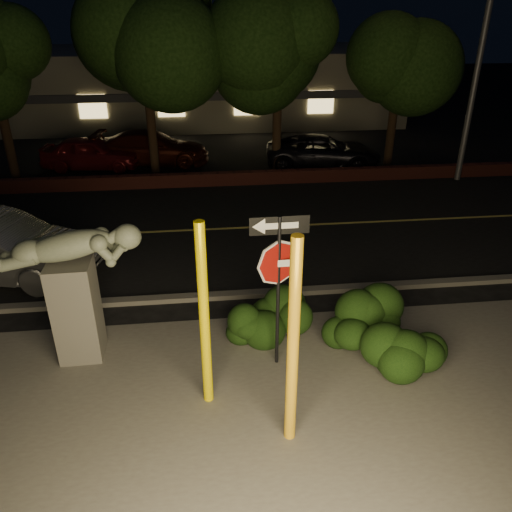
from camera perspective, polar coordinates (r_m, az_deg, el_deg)
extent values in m
plane|color=black|center=(18.31, -4.17, 6.80)|extent=(90.00, 90.00, 0.00)
cube|color=#4C4944|center=(8.77, -0.44, -17.90)|extent=(14.00, 6.00, 0.02)
cube|color=black|center=(15.51, -3.62, 3.12)|extent=(80.00, 8.00, 0.01)
cube|color=gold|center=(15.51, -3.63, 3.16)|extent=(80.00, 0.12, 0.00)
cube|color=#4C4944|center=(11.84, -2.48, -4.47)|extent=(80.00, 0.25, 0.12)
cube|color=#4D1E18|center=(19.46, -4.39, 8.77)|extent=(40.00, 0.35, 0.50)
cube|color=black|center=(25.01, -4.98, 12.17)|extent=(40.00, 12.00, 0.01)
cube|color=#736D5C|center=(32.50, -5.67, 19.04)|extent=(22.00, 10.00, 4.00)
cube|color=#333338|center=(27.46, -5.39, 17.69)|extent=(22.00, 0.20, 0.40)
cube|color=#FFD87F|center=(28.07, -18.18, 15.92)|extent=(1.40, 0.08, 1.20)
cube|color=#FFD87F|center=(27.59, -9.69, 16.65)|extent=(1.40, 0.08, 1.20)
cube|color=#FFD87F|center=(27.69, -1.03, 17.03)|extent=(1.40, 0.08, 1.20)
cube|color=#FFD87F|center=(28.35, 7.42, 17.05)|extent=(1.40, 0.08, 1.20)
cylinder|color=black|center=(21.94, -26.67, 12.55)|extent=(0.36, 0.36, 3.75)
cylinder|color=black|center=(20.91, -11.92, 14.86)|extent=(0.36, 0.36, 4.25)
ellipsoid|color=black|center=(20.52, -13.04, 25.68)|extent=(5.20, 5.20, 4.68)
cylinder|color=black|center=(20.70, 2.41, 14.91)|extent=(0.36, 0.36, 4.00)
ellipsoid|color=black|center=(20.29, 2.62, 25.15)|extent=(4.80, 4.80, 4.32)
cylinder|color=black|center=(22.49, 15.34, 14.84)|extent=(0.36, 0.36, 3.90)
ellipsoid|color=black|center=(22.10, 16.51, 23.69)|extent=(4.40, 4.40, 3.96)
cylinder|color=#FFE100|center=(8.09, -5.93, -7.12)|extent=(0.17, 0.17, 3.37)
cylinder|color=yellow|center=(7.33, 4.25, -10.31)|extent=(0.18, 0.18, 3.52)
cylinder|color=black|center=(9.00, 2.53, -4.48)|extent=(0.07, 0.07, 3.04)
cube|color=white|center=(8.68, 2.62, -0.79)|extent=(0.46, 0.04, 0.13)
cube|color=black|center=(8.38, 2.72, 3.50)|extent=(1.03, 0.04, 0.33)
cube|color=white|center=(8.38, 2.72, 3.50)|extent=(0.65, 0.03, 0.13)
cube|color=#4C4944|center=(10.08, -19.80, -5.88)|extent=(0.81, 0.81, 2.03)
sphere|color=#636A59|center=(9.21, -14.48, 2.15)|extent=(0.47, 0.47, 0.47)
ellipsoid|color=black|center=(10.32, 1.61, -6.55)|extent=(2.20, 1.65, 1.04)
ellipsoid|color=black|center=(10.17, 12.09, -7.05)|extent=(2.14, 1.61, 1.24)
ellipsoid|color=black|center=(9.75, 17.26, -10.21)|extent=(1.48, 0.94, 1.02)
cylinder|color=#535257|center=(20.82, 24.79, 22.92)|extent=(0.23, 0.23, 11.27)
imported|color=maroon|center=(22.46, -18.33, 11.11)|extent=(4.20, 2.08, 1.38)
imported|color=#39110A|center=(22.59, -11.81, 12.01)|extent=(5.07, 2.52, 1.42)
imported|color=black|center=(21.86, 7.65, 11.74)|extent=(5.09, 2.96, 1.33)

